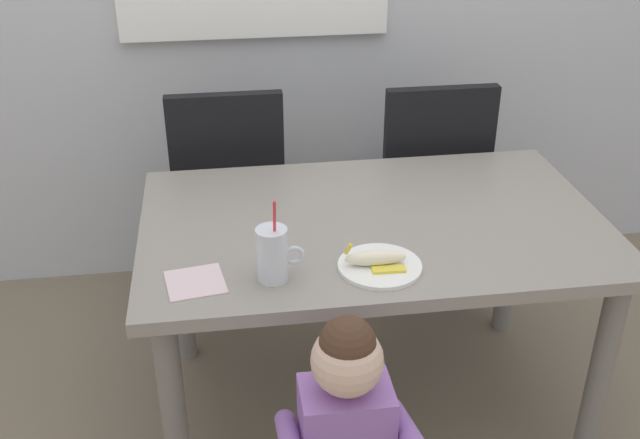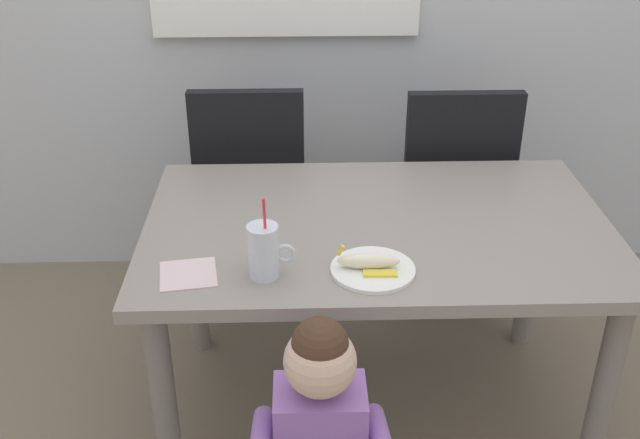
{
  "view_description": "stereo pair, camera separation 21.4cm",
  "coord_description": "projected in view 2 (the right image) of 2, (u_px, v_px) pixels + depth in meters",
  "views": [
    {
      "loc": [
        -0.45,
        -1.96,
        1.82
      ],
      "look_at": [
        -0.18,
        -0.09,
        0.8
      ],
      "focal_mm": 41.82,
      "sensor_mm": 36.0,
      "label": 1
    },
    {
      "loc": [
        -0.24,
        -1.97,
        1.82
      ],
      "look_at": [
        -0.18,
        -0.09,
        0.8
      ],
      "focal_mm": 41.82,
      "sensor_mm": 36.0,
      "label": 2
    }
  ],
  "objects": [
    {
      "name": "toddler_standing",
      "position": [
        320.0,
        427.0,
        1.79
      ],
      "size": [
        0.33,
        0.24,
        0.84
      ],
      "color": "#3F4760",
      "rests_on": "ground"
    },
    {
      "name": "dining_table",
      "position": [
        377.0,
        250.0,
        2.3
      ],
      "size": [
        1.41,
        0.89,
        0.74
      ],
      "color": "gray",
      "rests_on": "ground"
    },
    {
      "name": "milk_cup",
      "position": [
        264.0,
        254.0,
        1.96
      ],
      "size": [
        0.13,
        0.08,
        0.25
      ],
      "color": "silver",
      "rests_on": "dining_table"
    },
    {
      "name": "snack_plate",
      "position": [
        373.0,
        270.0,
        2.01
      ],
      "size": [
        0.23,
        0.23,
        0.01
      ],
      "primitive_type": "cylinder",
      "color": "white",
      "rests_on": "dining_table"
    },
    {
      "name": "dining_chair_right",
      "position": [
        452.0,
        185.0,
        2.93
      ],
      "size": [
        0.44,
        0.44,
        0.96
      ],
      "rotation": [
        0.0,
        0.0,
        3.14
      ],
      "color": "black",
      "rests_on": "ground"
    },
    {
      "name": "paper_napkin",
      "position": [
        188.0,
        274.0,
        2.0
      ],
      "size": [
        0.17,
        0.17,
        0.0
      ],
      "primitive_type": "cube",
      "rotation": [
        0.0,
        0.0,
        0.15
      ],
      "color": "silver",
      "rests_on": "dining_table"
    },
    {
      "name": "peeled_banana",
      "position": [
        369.0,
        261.0,
        2.0
      ],
      "size": [
        0.17,
        0.11,
        0.07
      ],
      "rotation": [
        0.0,
        0.0,
        -0.03
      ],
      "color": "#F4EAC6",
      "rests_on": "snack_plate"
    },
    {
      "name": "dining_chair_left",
      "position": [
        251.0,
        183.0,
        2.95
      ],
      "size": [
        0.44,
        0.45,
        0.96
      ],
      "rotation": [
        0.0,
        0.0,
        3.14
      ],
      "color": "black",
      "rests_on": "ground"
    },
    {
      "name": "ground_plane",
      "position": [
        370.0,
        407.0,
        2.61
      ],
      "size": [
        24.0,
        24.0,
        0.0
      ],
      "primitive_type": "plane",
      "color": "#7A6B56"
    }
  ]
}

